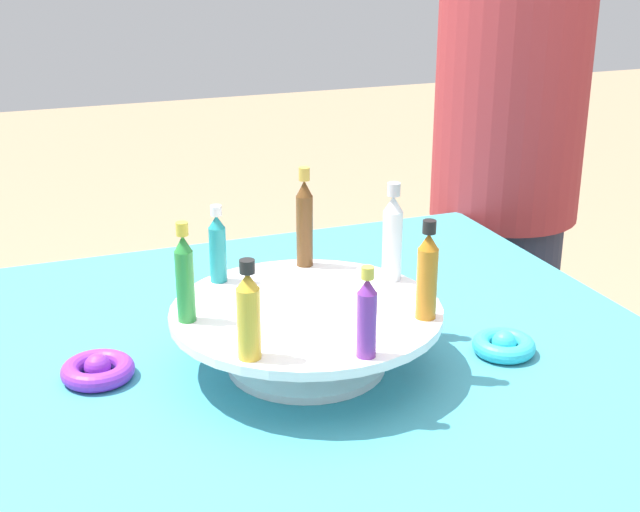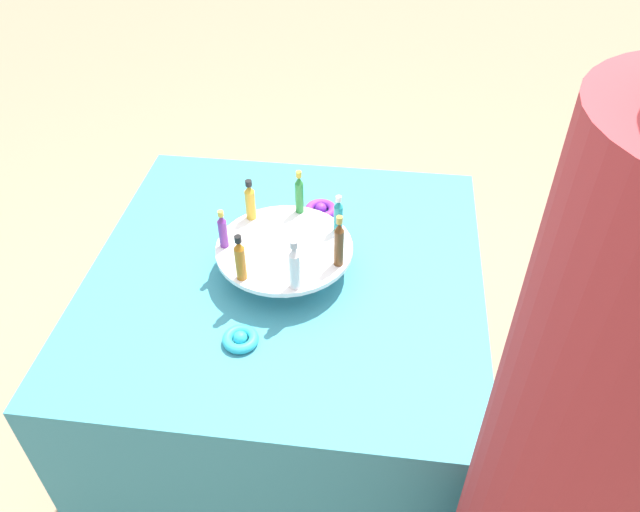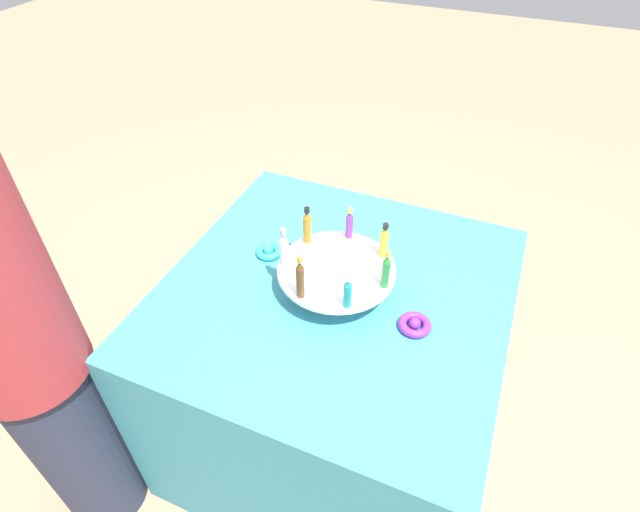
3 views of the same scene
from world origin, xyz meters
The scene contains 11 objects.
display_stand centered at (0.00, 0.00, 0.84)m, with size 0.34×0.34×0.08m.
bottle_clear centered at (0.05, -0.14, 0.93)m, with size 0.03×0.03×0.14m.
bottle_brown centered at (0.14, -0.05, 0.93)m, with size 0.02×0.02×0.14m.
bottle_teal centered at (0.13, 0.08, 0.91)m, with size 0.02×0.02×0.11m.
bottle_green centered at (0.02, 0.15, 0.92)m, with size 0.02×0.02×0.13m.
bottle_gold centered at (-0.11, 0.11, 0.92)m, with size 0.03×0.03×0.12m.
bottle_purple centered at (-0.15, -0.02, 0.91)m, with size 0.02×0.02×0.11m.
bottle_amber centered at (-0.08, -0.13, 0.92)m, with size 0.03×0.03×0.13m.
ribbon_bow_teal centered at (-0.06, -0.26, 0.80)m, with size 0.08×0.08×0.03m.
ribbon_bow_purple centered at (0.06, 0.26, 0.80)m, with size 0.09×0.09×0.03m.
person_figure centered at (0.56, -0.64, 0.90)m, with size 0.30×0.30×1.78m.
Camera 1 is at (-0.96, 0.35, 1.32)m, focal length 50.00 mm.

